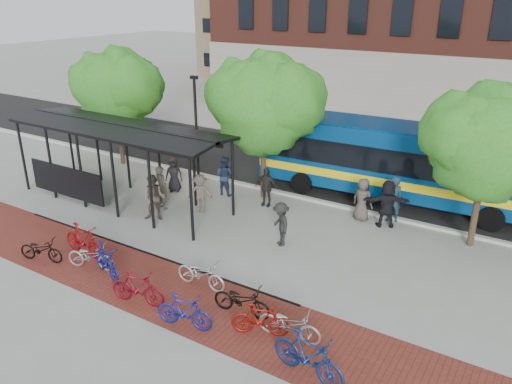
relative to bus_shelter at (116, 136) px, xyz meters
The scene contains 32 objects.
ground 8.68m from the bus_shelter, ahead, with size 160.00×160.00×0.00m, color #9E9E99.
asphalt_street 12.12m from the bus_shelter, 46.19° to the left, with size 160.00×8.00×0.01m, color black.
curb 9.74m from the bus_shelter, 28.84° to the left, with size 160.00×0.25×0.12m, color #B7B7B2.
brick_strip 8.19m from the bus_shelter, 36.40° to the right, with size 24.00×3.00×0.01m, color maroon.
bike_rack_rail 6.74m from the bus_shelter, 36.84° to the right, with size 12.00×0.05×0.95m, color black.
bus_shelter is the anchor object (origin of this frame).
tree_a 5.52m from the bus_shelter, 134.60° to the left, with size 4.90×4.00×6.18m.
tree_b 6.64m from the bus_shelter, 36.21° to the left, with size 5.15×4.20×6.47m.
tree_c 14.77m from the bus_shelter, 15.06° to the left, with size 4.66×3.80×5.92m.
lamp_post_left 4.24m from the bus_shelter, 74.47° to the left, with size 0.35×0.20×5.12m.
bus 12.41m from the bus_shelter, 32.39° to the left, with size 12.79×3.46×3.42m.
bike_0 6.18m from the bus_shelter, 73.24° to the right, with size 0.58×1.67×0.88m, color black.
bike_1 5.56m from the bus_shelter, 59.31° to the right, with size 0.55×1.96×1.18m, color maroon.
bike_2 6.47m from the bus_shelter, 54.08° to the right, with size 0.61×1.75×0.92m, color #9B9B9D.
bike_3 7.00m from the bus_shelter, 48.44° to the right, with size 0.55×1.95×1.17m, color navy.
bike_5 8.73m from the bus_shelter, 41.03° to the right, with size 0.51×1.81×1.09m, color maroon.
bike_6 8.65m from the bus_shelter, 27.05° to the right, with size 0.63×1.80×0.95m, color #B9BABC.
bike_7 10.31m from the bus_shelter, 34.42° to the right, with size 0.48×1.71×1.03m, color navy.
bike_8 10.53m from the bus_shelter, 24.89° to the right, with size 0.63×1.80×0.95m, color black.
bike_9 11.58m from the bus_shelter, 25.26° to the right, with size 0.46×1.62×0.97m, color maroon.
bike_10 12.15m from the bus_shelter, 22.52° to the right, with size 0.63×1.81×0.95m, color #A5A4A7.
bike_11 13.50m from the bus_shelter, 24.94° to the right, with size 0.59×2.08×1.25m, color navy.
pedestrian_0 3.30m from the bus_shelter, 60.71° to the left, with size 0.80×0.52×1.64m, color black.
pedestrian_1 2.95m from the bus_shelter, ahead, with size 0.71×0.46×1.94m, color #413B34.
pedestrian_2 5.09m from the bus_shelter, 41.33° to the left, with size 0.89×0.69×1.84m, color #202F4B.
pedestrian_3 4.43m from the bus_shelter, 12.76° to the left, with size 1.10×0.63×1.70m, color brown.
pedestrian_4 6.83m from the bus_shelter, 27.23° to the left, with size 1.01×0.42×1.73m, color #252525.
pedestrian_5 11.69m from the bus_shelter, 18.53° to the left, with size 1.82×0.58×1.96m, color black.
pedestrian_6 10.77m from the bus_shelter, 20.76° to the left, with size 0.88×0.57×1.80m, color #49403A.
pedestrian_7 11.95m from the bus_shelter, 21.29° to the left, with size 0.71×0.47×1.94m, color #1F3449.
pedestrian_8 3.42m from the bus_shelter, 15.50° to the right, with size 0.95×0.74×1.95m, color brown.
pedestrian_9 8.40m from the bus_shelter, ahead, with size 1.09×0.63×1.69m, color black.
Camera 1 is at (7.94, -14.94, 8.77)m, focal length 35.00 mm.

